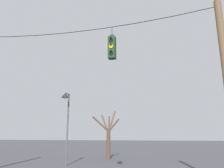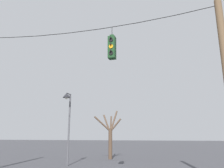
# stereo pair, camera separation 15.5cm
# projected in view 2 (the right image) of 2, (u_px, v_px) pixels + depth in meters

# --- Properties ---
(span_wire) EXTENTS (12.59, 0.03, 0.43)m
(span_wire) POSITION_uv_depth(u_px,v_px,m) (84.00, 29.00, 11.09)
(span_wire) COLOR black
(traffic_light_over_intersection) EXTENTS (0.34, 0.58, 1.64)m
(traffic_light_over_intersection) POSITION_uv_depth(u_px,v_px,m) (112.00, 47.00, 10.44)
(traffic_light_over_intersection) COLOR #143819
(street_lamp) EXTENTS (0.54, 0.92, 4.95)m
(street_lamp) POSITION_uv_depth(u_px,v_px,m) (68.00, 109.00, 15.28)
(street_lamp) COLOR #515156
(street_lamp) RESTS_ON ground_plane
(bare_tree) EXTENTS (2.40, 1.85, 4.31)m
(bare_tree) POSITION_uv_depth(u_px,v_px,m) (110.00, 135.00, 19.63)
(bare_tree) COLOR brown
(bare_tree) RESTS_ON ground_plane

